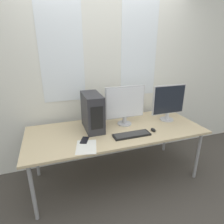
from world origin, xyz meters
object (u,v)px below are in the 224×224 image
(monitor_main, at_px, (125,104))
(pc_tower, at_px, (92,112))
(mouse, at_px, (153,130))
(cell_phone, at_px, (85,140))
(monitor_right_near, at_px, (169,102))
(keyboard, at_px, (132,135))

(monitor_main, bearing_deg, pc_tower, 179.61)
(mouse, relative_size, cell_phone, 0.51)
(pc_tower, distance_m, mouse, 0.79)
(monitor_right_near, relative_size, keyboard, 1.12)
(mouse, distance_m, cell_phone, 0.86)
(pc_tower, xyz_separation_m, mouse, (0.69, -0.32, -0.21))
(pc_tower, bearing_deg, keyboard, -41.51)
(cell_phone, bearing_deg, pc_tower, 83.41)
(pc_tower, relative_size, keyboard, 1.01)
(monitor_main, relative_size, cell_phone, 3.13)
(pc_tower, distance_m, cell_phone, 0.40)
(monitor_right_near, bearing_deg, monitor_main, 174.73)
(monitor_right_near, xyz_separation_m, mouse, (-0.37, -0.26, -0.25))
(pc_tower, height_order, mouse, pc_tower)
(pc_tower, distance_m, keyboard, 0.56)
(keyboard, xyz_separation_m, cell_phone, (-0.55, 0.06, -0.01))
(pc_tower, height_order, keyboard, pc_tower)
(monitor_main, xyz_separation_m, keyboard, (-0.05, -0.34, -0.27))
(cell_phone, bearing_deg, keyboard, 17.44)
(monitor_main, distance_m, keyboard, 0.44)
(monitor_right_near, xyz_separation_m, cell_phone, (-1.23, -0.22, -0.26))
(cell_phone, bearing_deg, monitor_right_near, 33.87)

